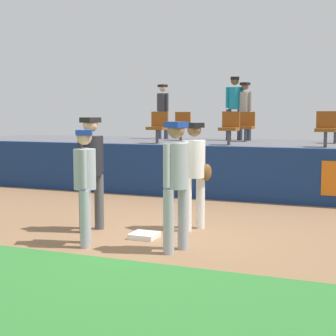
% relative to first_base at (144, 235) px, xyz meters
% --- Properties ---
extents(ground_plane, '(60.00, 60.00, 0.00)m').
position_rel_first_base_xyz_m(ground_plane, '(0.02, 0.09, -0.04)').
color(ground_plane, '#846042').
extents(grass_foreground_strip, '(18.00, 2.80, 0.01)m').
position_rel_first_base_xyz_m(grass_foreground_strip, '(0.02, -2.60, -0.04)').
color(grass_foreground_strip, '#2D722D').
rests_on(grass_foreground_strip, ground_plane).
extents(first_base, '(0.40, 0.40, 0.08)m').
position_rel_first_base_xyz_m(first_base, '(0.00, 0.00, 0.00)').
color(first_base, white).
rests_on(first_base, ground_plane).
extents(player_fielder_home, '(0.50, 0.49, 1.78)m').
position_rel_first_base_xyz_m(player_fielder_home, '(0.53, 0.85, 0.99)').
color(player_fielder_home, white).
rests_on(player_fielder_home, ground_plane).
extents(player_runner_visitor, '(0.43, 0.43, 1.70)m').
position_rel_first_base_xyz_m(player_runner_visitor, '(-0.62, -0.72, 0.94)').
color(player_runner_visitor, '#9EA3AD').
rests_on(player_runner_visitor, ground_plane).
extents(player_coach_visitor, '(0.43, 0.49, 1.82)m').
position_rel_first_base_xyz_m(player_coach_visitor, '(0.74, -0.56, 1.01)').
color(player_coach_visitor, '#9EA3AD').
rests_on(player_coach_visitor, ground_plane).
extents(player_umpire, '(0.45, 0.50, 1.87)m').
position_rel_first_base_xyz_m(player_umpire, '(-1.02, 0.15, 1.04)').
color(player_umpire, '#4C4C51').
rests_on(player_umpire, ground_plane).
extents(field_wall, '(18.00, 0.26, 1.21)m').
position_rel_first_base_xyz_m(field_wall, '(0.03, 3.98, 0.56)').
color(field_wall, navy).
rests_on(field_wall, ground_plane).
extents(bleacher_platform, '(18.00, 4.80, 1.16)m').
position_rel_first_base_xyz_m(bleacher_platform, '(0.02, 6.55, 0.54)').
color(bleacher_platform, '#59595E').
rests_on(bleacher_platform, ground_plane).
extents(seat_front_center, '(0.45, 0.44, 0.84)m').
position_rel_first_base_xyz_m(seat_front_center, '(-0.09, 5.42, 1.59)').
color(seat_front_center, '#4C4C51').
rests_on(seat_front_center, bleacher_platform).
extents(seat_back_center, '(0.45, 0.44, 0.84)m').
position_rel_first_base_xyz_m(seat_back_center, '(-0.09, 7.22, 1.59)').
color(seat_back_center, '#4C4C51').
rests_on(seat_back_center, bleacher_platform).
extents(seat_back_left, '(0.48, 0.44, 0.84)m').
position_rel_first_base_xyz_m(seat_back_left, '(-2.04, 7.22, 1.59)').
color(seat_back_left, '#4C4C51').
rests_on(seat_back_left, bleacher_platform).
extents(seat_front_left, '(0.47, 0.44, 0.84)m').
position_rel_first_base_xyz_m(seat_front_left, '(-2.04, 5.42, 1.59)').
color(seat_front_left, '#4C4C51').
rests_on(seat_front_left, bleacher_platform).
extents(seat_front_right, '(0.47, 0.44, 0.84)m').
position_rel_first_base_xyz_m(seat_front_right, '(2.23, 5.42, 1.59)').
color(seat_front_right, '#4C4C51').
rests_on(seat_front_right, bleacher_platform).
extents(seat_back_right, '(0.45, 0.44, 0.84)m').
position_rel_first_base_xyz_m(seat_back_right, '(2.33, 7.22, 1.59)').
color(seat_back_right, '#4C4C51').
rests_on(seat_back_right, bleacher_platform).
extents(spectator_hooded, '(0.45, 0.42, 1.70)m').
position_rel_first_base_xyz_m(spectator_hooded, '(-2.90, 7.85, 2.10)').
color(spectator_hooded, '#33384C').
rests_on(spectator_hooded, bleacher_platform).
extents(spectator_capped, '(0.51, 0.44, 1.87)m').
position_rel_first_base_xyz_m(spectator_capped, '(-0.58, 7.79, 2.20)').
color(spectator_capped, '#33384C').
rests_on(spectator_capped, bleacher_platform).
extents(spectator_casual, '(0.45, 0.41, 1.70)m').
position_rel_first_base_xyz_m(spectator_casual, '(-0.27, 7.78, 2.10)').
color(spectator_casual, '#33384C').
rests_on(spectator_casual, bleacher_platform).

